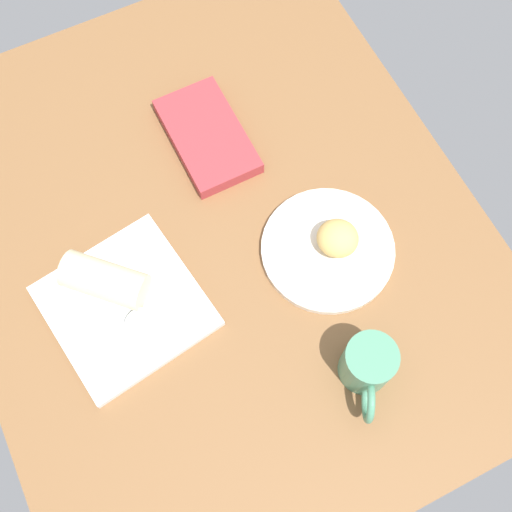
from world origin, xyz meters
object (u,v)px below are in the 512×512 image
(scone_pastry, at_px, (338,238))
(book_stack, at_px, (207,136))
(square_plate, at_px, (125,306))
(coffee_mug, at_px, (368,366))
(round_plate, at_px, (328,249))
(sauce_cup, at_px, (143,326))
(breakfast_wrap, at_px, (105,280))

(scone_pastry, distance_m, book_stack, 0.32)
(scone_pastry, bearing_deg, square_plate, 80.84)
(scone_pastry, relative_size, coffee_mug, 0.57)
(round_plate, xyz_separation_m, sauce_cup, (0.01, 0.34, 0.02))
(square_plate, bearing_deg, scone_pastry, -99.16)
(breakfast_wrap, bearing_deg, square_plate, -119.55)
(scone_pastry, xyz_separation_m, book_stack, (0.30, 0.11, -0.03))
(round_plate, distance_m, sauce_cup, 0.34)
(book_stack, bearing_deg, coffee_mug, -175.11)
(round_plate, distance_m, coffee_mug, 0.22)
(breakfast_wrap, bearing_deg, scone_pastry, -59.96)
(square_plate, relative_size, book_stack, 1.10)
(sauce_cup, relative_size, breakfast_wrap, 0.42)
(breakfast_wrap, bearing_deg, sauce_cup, -119.55)
(breakfast_wrap, relative_size, book_stack, 0.64)
(book_stack, bearing_deg, scone_pastry, -159.82)
(breakfast_wrap, bearing_deg, book_stack, -9.43)
(round_plate, relative_size, square_plate, 0.96)
(breakfast_wrap, bearing_deg, round_plate, -60.57)
(round_plate, height_order, square_plate, square_plate)
(breakfast_wrap, distance_m, book_stack, 0.34)
(round_plate, height_order, breakfast_wrap, breakfast_wrap)
(sauce_cup, relative_size, coffee_mug, 0.47)
(round_plate, xyz_separation_m, coffee_mug, (-0.21, 0.05, 0.04))
(square_plate, xyz_separation_m, sauce_cup, (-0.05, -0.01, 0.02))
(sauce_cup, bearing_deg, breakfast_wrap, 15.52)
(book_stack, height_order, coffee_mug, coffee_mug)
(coffee_mug, bearing_deg, round_plate, -13.23)
(coffee_mug, bearing_deg, square_plate, 48.14)
(scone_pastry, height_order, sauce_cup, scone_pastry)
(round_plate, height_order, scone_pastry, scone_pastry)
(coffee_mug, bearing_deg, scone_pastry, -17.07)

